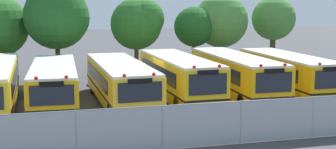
# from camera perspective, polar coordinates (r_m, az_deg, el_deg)

# --- Properties ---
(ground_plane) EXTENTS (160.00, 160.00, 0.00)m
(ground_plane) POSITION_cam_1_polar(r_m,az_deg,el_deg) (26.72, -2.30, -3.48)
(ground_plane) COLOR #424244
(school_bus_1) EXTENTS (2.70, 10.42, 2.50)m
(school_bus_1) POSITION_cam_1_polar(r_m,az_deg,el_deg) (26.06, -13.98, -1.09)
(school_bus_1) COLOR #EAA80C
(school_bus_1) RESTS_ON ground_plane
(school_bus_2) EXTENTS (2.86, 10.84, 2.53)m
(school_bus_2) POSITION_cam_1_polar(r_m,az_deg,el_deg) (26.21, -6.00, -0.79)
(school_bus_2) COLOR yellow
(school_bus_2) RESTS_ON ground_plane
(school_bus_3) EXTENTS (2.66, 9.94, 2.75)m
(school_bus_3) POSITION_cam_1_polar(r_m,az_deg,el_deg) (26.82, 1.30, -0.29)
(school_bus_3) COLOR yellow
(school_bus_3) RESTS_ON ground_plane
(school_bus_4) EXTENTS (2.58, 10.72, 2.73)m
(school_bus_4) POSITION_cam_1_polar(r_m,az_deg,el_deg) (28.18, 8.27, 0.04)
(school_bus_4) COLOR #EAA80C
(school_bus_4) RESTS_ON ground_plane
(school_bus_5) EXTENTS (2.60, 9.83, 2.64)m
(school_bus_5) POSITION_cam_1_polar(r_m,az_deg,el_deg) (29.70, 14.64, 0.20)
(school_bus_5) COLOR #EAA80C
(school_bus_5) RESTS_ON ground_plane
(tree_2) EXTENTS (4.70, 4.64, 7.08)m
(tree_2) POSITION_cam_1_polar(r_m,az_deg,el_deg) (33.90, -13.38, 6.93)
(tree_2) COLOR #4C3823
(tree_2) RESTS_ON ground_plane
(tree_3) EXTENTS (4.10, 3.99, 6.13)m
(tree_3) POSITION_cam_1_polar(r_m,az_deg,el_deg) (35.62, -3.66, 6.47)
(tree_3) COLOR #4C3823
(tree_3) RESTS_ON ground_plane
(tree_4) EXTENTS (3.25, 3.25, 5.46)m
(tree_4) POSITION_cam_1_polar(r_m,az_deg,el_deg) (37.63, 3.14, 6.04)
(tree_4) COLOR #4C3823
(tree_4) RESTS_ON ground_plane
(tree_5) EXTENTS (4.52, 4.52, 6.55)m
(tree_5) POSITION_cam_1_polar(r_m,az_deg,el_deg) (38.77, 6.44, 6.71)
(tree_5) COLOR #4C3823
(tree_5) RESTS_ON ground_plane
(tree_6) EXTENTS (3.77, 3.77, 6.32)m
(tree_6) POSITION_cam_1_polar(r_m,az_deg,el_deg) (40.84, 12.92, 6.73)
(tree_6) COLOR #4C3823
(tree_6) RESTS_ON ground_plane
(chainlink_fence) EXTENTS (23.12, 0.07, 1.80)m
(chainlink_fence) POSITION_cam_1_polar(r_m,az_deg,el_deg) (18.37, 4.30, -6.16)
(chainlink_fence) COLOR #9EA0A3
(chainlink_fence) RESTS_ON ground_plane
(traffic_cone) EXTENTS (0.48, 0.48, 0.63)m
(traffic_cone) POSITION_cam_1_polar(r_m,az_deg,el_deg) (18.94, -10.16, -7.78)
(traffic_cone) COLOR #EA5914
(traffic_cone) RESTS_ON ground_plane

